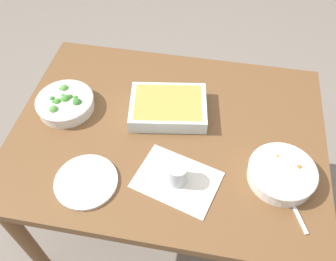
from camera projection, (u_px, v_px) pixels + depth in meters
ground_plane at (168, 214)px, 1.95m from camera, size 6.00×6.00×0.00m
dining_table at (168, 144)px, 1.44m from camera, size 1.20×0.90×0.74m
placemat at (177, 180)px, 1.23m from camera, size 0.32×0.27×0.00m
stew_bowl at (282, 173)px, 1.21m from camera, size 0.24×0.24×0.06m
broccoli_bowl at (65, 103)px, 1.42m from camera, size 0.23×0.23×0.07m
baking_dish at (168, 107)px, 1.41m from camera, size 0.33×0.26×0.06m
drink_cup at (177, 174)px, 1.20m from camera, size 0.07×0.07×0.08m
side_plate at (86, 181)px, 1.22m from camera, size 0.22×0.22×0.01m
spoon_by_stew at (292, 202)px, 1.18m from camera, size 0.09×0.17×0.01m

